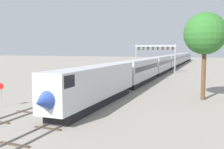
% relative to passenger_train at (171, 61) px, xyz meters
% --- Properties ---
extents(ground_plane, '(400.00, 400.00, 0.00)m').
position_rel_passenger_train_xyz_m(ground_plane, '(-2.00, -68.83, -2.61)').
color(ground_plane, gray).
extents(track_main, '(2.60, 200.00, 0.16)m').
position_rel_passenger_train_xyz_m(track_main, '(0.00, -8.83, -2.55)').
color(track_main, slate).
rests_on(track_main, ground).
extents(track_near, '(2.60, 160.00, 0.16)m').
position_rel_passenger_train_xyz_m(track_near, '(-5.50, -28.83, -2.55)').
color(track_near, slate).
rests_on(track_near, ground).
extents(passenger_train, '(3.04, 150.08, 4.80)m').
position_rel_passenger_train_xyz_m(passenger_train, '(0.00, 0.00, 0.00)').
color(passenger_train, silver).
rests_on(passenger_train, ground).
extents(signal_gantry, '(12.10, 0.49, 8.40)m').
position_rel_passenger_train_xyz_m(signal_gantry, '(-2.25, -18.18, 3.62)').
color(signal_gantry, '#999BA0').
rests_on(signal_gantry, ground).
extents(stop_sign, '(0.76, 0.08, 2.88)m').
position_rel_passenger_train_xyz_m(stop_sign, '(-10.00, -69.78, -0.74)').
color(stop_sign, gray).
rests_on(stop_sign, ground).
extents(trackside_tree_left, '(5.58, 5.58, 11.69)m').
position_rel_passenger_train_xyz_m(trackside_tree_left, '(12.08, -56.53, 6.22)').
color(trackside_tree_left, brown).
rests_on(trackside_tree_left, ground).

